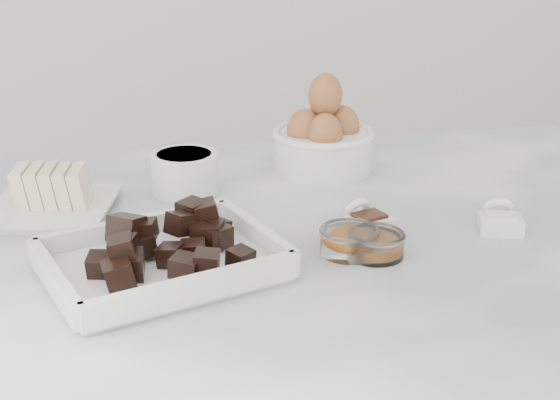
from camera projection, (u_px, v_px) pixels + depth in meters
The scene contains 9 objects.
marble_slab at pixel (269, 257), 0.92m from camera, with size 1.20×0.80×0.04m, color silver.
chocolate_dish at pixel (162, 252), 0.83m from camera, with size 0.29×0.25×0.06m.
butter_plate at pixel (48, 197), 0.99m from camera, with size 0.18×0.18×0.06m.
sugar_ramekin at pixel (185, 171), 1.07m from camera, with size 0.09×0.09×0.06m.
egg_bowl at pixel (323, 139), 1.15m from camera, with size 0.15×0.15×0.15m.
honey_bowl at pixel (376, 244), 0.88m from camera, with size 0.07×0.07×0.03m.
zest_bowl at pixel (349, 240), 0.88m from camera, with size 0.07×0.07×0.03m.
vanilla_spoon at pixel (366, 219), 0.95m from camera, with size 0.06×0.07×0.04m.
salt_spoon at pixel (500, 220), 0.95m from camera, with size 0.06×0.07×0.04m.
Camera 1 is at (-0.15, -0.82, 1.32)m, focal length 50.00 mm.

